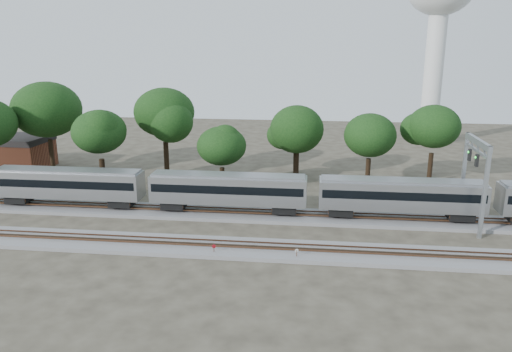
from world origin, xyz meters
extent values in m
plane|color=#383328|center=(0.00, 0.00, 0.00)|extent=(160.00, 160.00, 0.00)
cube|color=slate|center=(0.00, 6.00, 0.20)|extent=(160.00, 5.00, 0.40)
cube|color=brown|center=(0.00, 5.28, 0.66)|extent=(160.00, 0.08, 0.15)
cube|color=brown|center=(0.00, 6.72, 0.66)|extent=(160.00, 0.08, 0.15)
cube|color=slate|center=(0.00, -4.00, 0.20)|extent=(160.00, 5.00, 0.40)
cube|color=brown|center=(0.00, -4.72, 0.66)|extent=(160.00, 0.08, 0.15)
cube|color=brown|center=(0.00, -3.28, 0.66)|extent=(160.00, 0.08, 0.15)
cube|color=#ABAEB2|center=(-17.48, 6.00, 3.26)|extent=(18.35, 3.16, 3.16)
cube|color=black|center=(-17.48, 6.00, 3.58)|extent=(17.72, 3.21, 0.95)
cube|color=gray|center=(-17.48, 6.00, 4.90)|extent=(17.93, 2.53, 0.37)
cube|color=black|center=(-24.12, 6.00, 1.20)|extent=(2.74, 2.32, 0.95)
cube|color=black|center=(-10.83, 6.00, 1.20)|extent=(2.74, 2.32, 0.95)
cube|color=#ABAEB2|center=(2.31, 6.00, 3.26)|extent=(18.35, 3.16, 3.16)
cube|color=black|center=(2.31, 6.00, 3.58)|extent=(17.72, 3.21, 0.95)
cube|color=gray|center=(2.31, 6.00, 4.90)|extent=(17.93, 2.53, 0.37)
cube|color=black|center=(-4.34, 6.00, 1.20)|extent=(2.74, 2.32, 0.95)
cube|color=black|center=(8.95, 6.00, 1.20)|extent=(2.74, 2.32, 0.95)
cube|color=#ABAEB2|center=(22.09, 6.00, 3.26)|extent=(18.35, 3.16, 3.16)
cube|color=black|center=(22.09, 6.00, 3.58)|extent=(17.72, 3.21, 0.95)
cube|color=gray|center=(22.09, 6.00, 4.90)|extent=(17.93, 2.53, 0.37)
cube|color=black|center=(15.45, 6.00, 1.20)|extent=(2.74, 2.32, 0.95)
cube|color=black|center=(28.74, 6.00, 1.20)|extent=(2.74, 2.32, 0.95)
cylinder|color=#512D19|center=(2.88, -5.57, 0.52)|extent=(0.07, 0.07, 1.03)
cylinder|color=#AB0C1A|center=(2.88, -5.57, 0.97)|extent=(0.35, 0.18, 0.37)
cylinder|color=#512D19|center=(10.85, -5.61, 0.51)|extent=(0.07, 0.07, 1.02)
cylinder|color=silver|center=(10.85, -5.61, 0.96)|extent=(0.35, 0.16, 0.36)
cube|color=#512D19|center=(6.83, -5.94, 0.15)|extent=(0.58, 0.48, 0.30)
cylinder|color=silver|center=(34.75, 52.70, 12.57)|extent=(3.59, 3.59, 25.15)
cone|color=silver|center=(34.75, 52.70, 1.80)|extent=(5.75, 5.75, 3.59)
cube|color=gray|center=(29.76, 2.15, 4.95)|extent=(0.38, 0.38, 9.90)
cube|color=gray|center=(29.76, 9.85, 4.95)|extent=(0.38, 0.38, 9.90)
cube|color=gray|center=(29.76, 6.00, 9.57)|extent=(0.44, 8.14, 0.66)
cube|color=gray|center=(29.76, 6.00, 8.58)|extent=(0.27, 8.14, 0.27)
cube|color=black|center=(29.43, 4.68, 7.81)|extent=(0.27, 0.55, 1.32)
cube|color=black|center=(29.43, 7.32, 7.81)|extent=(0.27, 0.55, 1.32)
cube|color=brown|center=(-36.14, 24.53, 2.13)|extent=(10.97, 7.91, 4.27)
cube|color=black|center=(-36.14, 24.53, 4.75)|extent=(11.18, 8.12, 0.96)
cylinder|color=black|center=(-28.45, 22.26, 2.68)|extent=(0.70, 0.70, 5.37)
ellipsoid|color=black|center=(-28.45, 22.26, 9.97)|extent=(10.12, 10.12, 8.60)
cylinder|color=black|center=(-16.74, 14.27, 2.22)|extent=(0.70, 0.70, 4.43)
ellipsoid|color=black|center=(-16.74, 14.27, 8.23)|extent=(8.36, 8.36, 7.10)
cylinder|color=black|center=(-10.21, 22.82, 2.63)|extent=(0.70, 0.70, 5.26)
ellipsoid|color=black|center=(-10.21, 22.82, 9.78)|extent=(9.93, 9.93, 8.44)
cylinder|color=black|center=(-0.11, 15.01, 1.76)|extent=(0.70, 0.70, 3.52)
ellipsoid|color=black|center=(-0.11, 15.01, 6.53)|extent=(6.63, 6.63, 5.64)
cylinder|color=black|center=(9.55, 23.98, 1.99)|extent=(0.70, 0.70, 3.99)
ellipsoid|color=black|center=(9.55, 23.98, 7.40)|extent=(7.52, 7.52, 6.39)
cylinder|color=black|center=(19.91, 20.89, 1.97)|extent=(0.70, 0.70, 3.94)
ellipsoid|color=black|center=(19.91, 20.89, 7.32)|extent=(7.44, 7.44, 6.32)
cylinder|color=black|center=(28.94, 23.02, 2.26)|extent=(0.70, 0.70, 4.51)
ellipsoid|color=black|center=(28.94, 23.02, 8.38)|extent=(8.51, 8.51, 7.23)
camera|label=1|loc=(12.16, -49.30, 20.17)|focal=35.00mm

